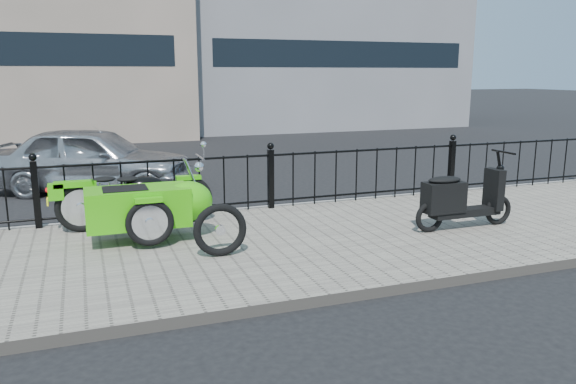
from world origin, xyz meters
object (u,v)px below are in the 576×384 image
object	(u,v)px
motorcycle_sidecar	(151,203)
spare_tire	(220,230)
sedan_car	(93,159)
scooter	(459,200)

from	to	relation	value
motorcycle_sidecar	spare_tire	distance (m)	1.29
spare_tire	sedan_car	size ratio (longest dim) A/B	0.17
motorcycle_sidecar	spare_tire	xyz separation A→B (m)	(0.68, -1.09, -0.15)
sedan_car	spare_tire	bearing A→B (deg)	-142.47
motorcycle_sidecar	sedan_car	xyz separation A→B (m)	(-0.62, 3.97, 0.05)
scooter	sedan_car	distance (m)	6.92
motorcycle_sidecar	spare_tire	bearing A→B (deg)	-57.92
motorcycle_sidecar	sedan_car	distance (m)	4.02
scooter	sedan_car	bearing A→B (deg)	133.26
motorcycle_sidecar	scooter	distance (m)	4.26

